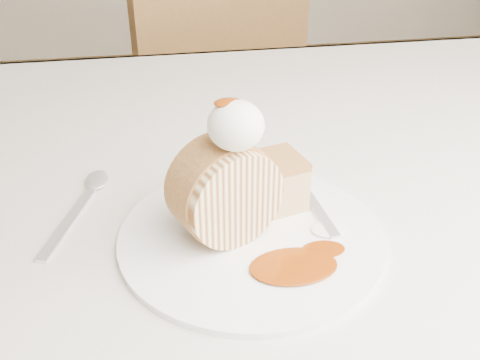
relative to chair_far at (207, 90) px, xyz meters
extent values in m
cube|color=silver|center=(-0.03, -0.74, 0.18)|extent=(1.40, 0.90, 0.04)
cube|color=silver|center=(-0.03, -0.30, 0.06)|extent=(1.40, 0.01, 0.28)
cylinder|color=brown|center=(0.59, -0.37, -0.19)|extent=(0.06, 0.06, 0.71)
cube|color=brown|center=(-0.03, 0.09, -0.08)|extent=(0.58, 0.58, 0.04)
cube|color=brown|center=(0.04, -0.11, 0.17)|extent=(0.44, 0.19, 0.47)
cylinder|color=brown|center=(0.09, 0.33, -0.33)|extent=(0.04, 0.04, 0.44)
cylinder|color=brown|center=(-0.28, 0.20, -0.33)|extent=(0.04, 0.04, 0.44)
cylinder|color=brown|center=(0.22, -0.03, -0.33)|extent=(0.04, 0.04, 0.44)
cylinder|color=brown|center=(-0.15, -0.16, -0.33)|extent=(0.04, 0.04, 0.44)
cylinder|color=white|center=(-0.06, -0.92, 0.21)|extent=(0.34, 0.34, 0.01)
cylinder|color=#FFEBB1|center=(-0.08, -0.92, 0.26)|extent=(0.12, 0.09, 0.10)
cube|color=#AF7942|center=(-0.02, -0.88, 0.23)|extent=(0.07, 0.07, 0.05)
ellipsoid|color=white|center=(-0.07, -0.93, 0.34)|extent=(0.05, 0.05, 0.05)
ellipsoid|color=#7E2F05|center=(-0.08, -0.92, 0.36)|extent=(0.03, 0.02, 0.01)
cube|color=silver|center=(0.02, -0.89, 0.21)|extent=(0.04, 0.17, 0.00)
cube|color=silver|center=(-0.25, -0.86, 0.20)|extent=(0.07, 0.16, 0.00)
camera|label=1|loc=(-0.14, -1.36, 0.55)|focal=40.00mm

